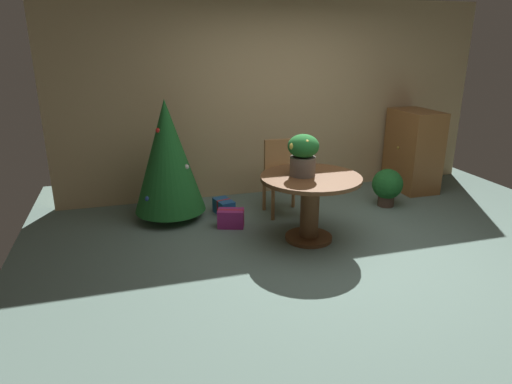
# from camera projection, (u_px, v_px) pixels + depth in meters

# --- Properties ---
(ground_plane) EXTENTS (6.60, 6.60, 0.00)m
(ground_plane) POSITION_uv_depth(u_px,v_px,m) (347.00, 254.00, 4.54)
(ground_plane) COLOR slate
(back_wall_panel) EXTENTS (6.00, 0.10, 2.60)m
(back_wall_panel) POSITION_uv_depth(u_px,v_px,m) (278.00, 99.00, 6.13)
(back_wall_panel) COLOR tan
(back_wall_panel) RESTS_ON ground_plane
(round_dining_table) EXTENTS (1.06, 1.06, 0.72)m
(round_dining_table) POSITION_uv_depth(u_px,v_px,m) (310.00, 195.00, 4.72)
(round_dining_table) COLOR brown
(round_dining_table) RESTS_ON ground_plane
(flower_vase) EXTENTS (0.33, 0.33, 0.43)m
(flower_vase) POSITION_uv_depth(u_px,v_px,m) (303.00, 153.00, 4.60)
(flower_vase) COLOR #665B51
(flower_vase) RESTS_ON round_dining_table
(wooden_chair_far) EXTENTS (0.44, 0.40, 0.91)m
(wooden_chair_far) POSITION_uv_depth(u_px,v_px,m) (282.00, 171.00, 5.52)
(wooden_chair_far) COLOR #9E6B3D
(wooden_chair_far) RESTS_ON ground_plane
(holiday_tree) EXTENTS (0.84, 0.84, 1.44)m
(holiday_tree) POSITION_uv_depth(u_px,v_px,m) (168.00, 156.00, 5.22)
(holiday_tree) COLOR brown
(holiday_tree) RESTS_ON ground_plane
(gift_box_blue) EXTENTS (0.24, 0.33, 0.19)m
(gift_box_blue) POSITION_uv_depth(u_px,v_px,m) (224.00, 207.00, 5.57)
(gift_box_blue) COLOR #1E569E
(gift_box_blue) RESTS_ON ground_plane
(gift_box_purple) EXTENTS (0.34, 0.27, 0.21)m
(gift_box_purple) POSITION_uv_depth(u_px,v_px,m) (231.00, 218.00, 5.18)
(gift_box_purple) COLOR #9E287A
(gift_box_purple) RESTS_ON ground_plane
(wooden_cabinet) EXTENTS (0.51, 0.77, 1.14)m
(wooden_cabinet) POSITION_uv_depth(u_px,v_px,m) (413.00, 150.00, 6.40)
(wooden_cabinet) COLOR brown
(wooden_cabinet) RESTS_ON ground_plane
(potted_plant) EXTENTS (0.39, 0.39, 0.49)m
(potted_plant) POSITION_uv_depth(u_px,v_px,m) (387.00, 186.00, 5.80)
(potted_plant) COLOR #4C382D
(potted_plant) RESTS_ON ground_plane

